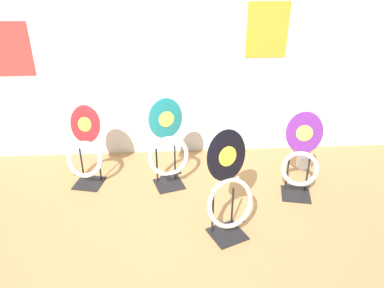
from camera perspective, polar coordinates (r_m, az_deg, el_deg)
name	(u,v)px	position (r m, az deg, el deg)	size (l,w,h in m)	color
ground_plane	(169,274)	(3.01, -3.54, -19.22)	(14.00, 14.00, 0.00)	#A37547
wall_back	(164,43)	(4.12, -4.35, 15.11)	(8.00, 0.07, 2.60)	silver
toilet_seat_display_crimson_swirl	(85,151)	(3.92, -15.95, -1.10)	(0.41, 0.36, 0.83)	black
toilet_seat_display_jazz_black	(229,189)	(3.07, 5.62, -6.89)	(0.46, 0.37, 0.96)	black
toilet_seat_display_teal_sax	(168,147)	(3.71, -3.70, -0.48)	(0.44, 0.35, 0.95)	black
toilet_seat_display_purple_note	(301,160)	(3.73, 16.25, -2.41)	(0.38, 0.33, 0.87)	black
paint_can	(304,161)	(4.38, 16.68, -2.47)	(0.17, 0.17, 0.15)	silver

